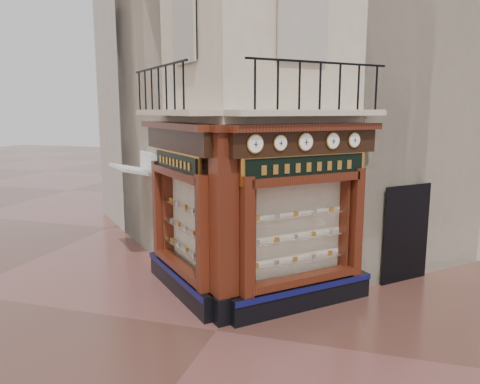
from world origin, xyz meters
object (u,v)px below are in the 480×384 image
at_px(signboard_left, 176,162).
at_px(clock_a, 255,144).
at_px(clock_c, 305,142).
at_px(clock_d, 333,141).
at_px(corner_pilaster, 224,228).
at_px(awning, 138,261).
at_px(signboard_right, 307,167).
at_px(clock_e, 354,140).
at_px(clock_b, 280,143).

bearing_deg(signboard_left, clock_a, -160.52).
relative_size(clock_c, signboard_left, 0.19).
height_order(clock_d, signboard_left, clock_d).
bearing_deg(corner_pilaster, awning, 96.25).
relative_size(corner_pilaster, clock_d, 11.58).
height_order(clock_c, signboard_right, clock_c).
bearing_deg(corner_pilaster, clock_e, -8.42).
height_order(clock_a, clock_d, clock_a).
bearing_deg(clock_b, corner_pilaster, 157.23).
height_order(clock_a, signboard_right, clock_a).
relative_size(corner_pilaster, signboard_left, 2.10).
bearing_deg(clock_c, clock_e, -0.00).
bearing_deg(signboard_right, clock_b, -171.42).
bearing_deg(clock_a, clock_d, 0.00).
distance_m(corner_pilaster, awning, 4.99).
xyz_separation_m(clock_e, signboard_left, (-3.80, -0.72, -0.52)).
bearing_deg(awning, clock_e, -145.88).
distance_m(clock_c, clock_d, 0.69).
bearing_deg(corner_pilaster, clock_a, -43.26).
bearing_deg(signboard_right, clock_a, -175.13).
xyz_separation_m(clock_b, clock_d, (0.91, 0.91, 0.00)).
bearing_deg(clock_b, awning, 106.90).
xyz_separation_m(clock_c, signboard_left, (-2.91, 0.17, -0.52)).
distance_m(corner_pilaster, clock_e, 3.36).
relative_size(awning, signboard_left, 0.91).
bearing_deg(awning, clock_b, -163.10).
xyz_separation_m(corner_pilaster, awning, (-3.58, 2.88, -1.95)).
bearing_deg(awning, clock_a, -169.19).
xyz_separation_m(clock_d, awning, (-5.52, 1.54, -3.62)).
xyz_separation_m(clock_a, awning, (-4.21, 2.86, -3.62)).
bearing_deg(awning, clock_c, -157.00).
relative_size(corner_pilaster, clock_a, 11.04).
relative_size(clock_c, clock_d, 1.05).
relative_size(clock_b, clock_e, 0.97).
xyz_separation_m(clock_a, clock_d, (1.31, 1.31, 0.00)).
relative_size(corner_pilaster, awning, 2.32).
distance_m(clock_d, clock_e, 0.57).
bearing_deg(clock_e, clock_d, 180.00).
xyz_separation_m(clock_a, clock_e, (1.72, 1.72, -0.00)).
bearing_deg(awning, corner_pilaster, -173.75).
relative_size(clock_b, signboard_left, 0.16).
height_order(awning, signboard_right, signboard_right).
relative_size(clock_e, awning, 0.19).
bearing_deg(corner_pilaster, signboard_right, -10.25).
xyz_separation_m(clock_c, awning, (-5.03, 2.03, -3.62)).
relative_size(clock_a, awning, 0.21).
distance_m(clock_b, signboard_right, 0.91).
bearing_deg(awning, signboard_left, -176.27).
bearing_deg(awning, clock_d, -150.64).
bearing_deg(clock_d, signboard_left, 140.35).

